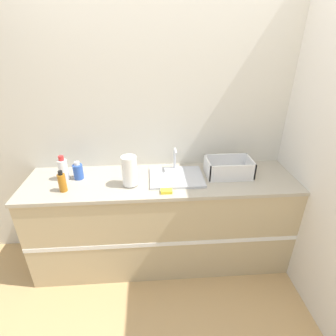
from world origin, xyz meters
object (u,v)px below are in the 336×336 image
Objects in this scene: bottle_amber at (62,182)px; bottle_blue at (78,171)px; paper_towel_roll at (130,171)px; bottle_white_spray at (63,169)px; dish_rack at (228,169)px; sink at (176,176)px.

bottle_amber is 1.13× the size of bottle_blue.
paper_towel_roll is 0.58m from bottle_white_spray.
dish_rack is (0.85, 0.11, -0.08)m from paper_towel_roll.
sink is 0.93m from bottle_amber.
dish_rack is 2.20× the size of bottle_amber.
sink is 0.96m from bottle_white_spray.
sink is 2.10× the size of bottle_white_spray.
bottle_white_spray is at bearing -175.90° from bottle_blue.
paper_towel_roll is at bearing -17.97° from bottle_blue.
bottle_white_spray is at bearing 177.49° from sink.
dish_rack is at bearing 7.50° from paper_towel_roll.
sink is at bearing 9.24° from bottle_amber.
bottle_white_spray reaches higher than bottle_blue.
paper_towel_roll is at bearing -166.27° from sink.
sink is at bearing -3.43° from bottle_blue.
paper_towel_roll reaches higher than bottle_blue.
dish_rack is 1.42m from bottle_white_spray.
bottle_amber is at bearing -174.19° from paper_towel_roll.
bottle_amber is at bearing -170.76° from sink.
sink is at bearing 13.73° from paper_towel_roll.
bottle_amber is 0.81× the size of bottle_white_spray.
paper_towel_roll is (-0.39, -0.10, 0.11)m from sink.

